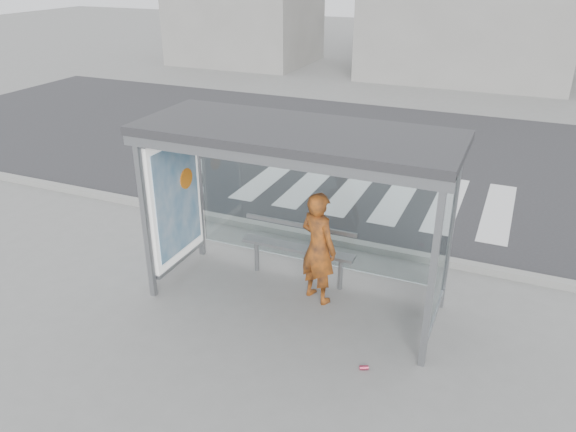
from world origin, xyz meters
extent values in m
plane|color=slate|center=(0.00, 0.00, 0.00)|extent=(80.00, 80.00, 0.00)
cube|color=#2C2C2E|center=(0.00, 7.00, 0.00)|extent=(30.00, 10.00, 0.01)
cube|color=gray|center=(0.00, 1.95, 0.06)|extent=(30.00, 0.18, 0.12)
cube|color=silver|center=(-2.50, 4.50, 0.00)|extent=(0.55, 3.00, 0.00)
cube|color=silver|center=(-1.50, 4.50, 0.00)|extent=(0.55, 3.00, 0.00)
cube|color=silver|center=(-0.50, 4.50, 0.00)|extent=(0.55, 3.00, 0.00)
cube|color=silver|center=(0.50, 4.50, 0.00)|extent=(0.55, 3.00, 0.00)
cube|color=silver|center=(1.50, 4.50, 0.00)|extent=(0.55, 3.00, 0.00)
cube|color=silver|center=(2.50, 4.50, 0.00)|extent=(0.55, 3.00, 0.00)
cube|color=gray|center=(-2.00, -0.70, 1.25)|extent=(0.08, 0.08, 2.50)
cube|color=gray|center=(2.00, -0.70, 1.25)|extent=(0.08, 0.08, 2.50)
cube|color=gray|center=(-2.00, 0.70, 1.25)|extent=(0.08, 0.08, 2.50)
cube|color=gray|center=(2.00, 0.70, 1.25)|extent=(0.08, 0.08, 2.50)
cube|color=#2D2D30|center=(0.00, 0.00, 2.56)|extent=(4.25, 1.65, 0.12)
cube|color=gray|center=(0.00, -0.76, 2.45)|extent=(4.25, 0.06, 0.18)
cube|color=white|center=(0.00, 0.70, 1.30)|extent=(3.80, 0.02, 2.00)
cube|color=white|center=(-2.00, 0.00, 1.30)|extent=(0.15, 1.25, 2.00)
cube|color=teal|center=(-1.92, 0.00, 1.30)|extent=(0.01, 1.10, 1.70)
cylinder|color=orange|center=(-1.91, 0.25, 1.55)|extent=(0.02, 0.32, 0.32)
cube|color=white|center=(2.00, 0.00, 1.30)|extent=(0.03, 1.25, 2.00)
cube|color=beige|center=(1.97, 0.05, 1.40)|extent=(0.03, 0.86, 1.16)
cube|color=gray|center=(0.00, 18.00, 2.50)|extent=(8.00, 5.00, 5.00)
imported|color=orange|center=(0.28, 0.19, 0.85)|extent=(0.73, 0.62, 1.70)
cube|color=slate|center=(-0.20, 0.57, 0.55)|extent=(1.81, 0.22, 0.05)
cylinder|color=slate|center=(-0.90, 0.57, 0.26)|extent=(0.07, 0.07, 0.53)
cylinder|color=slate|center=(0.51, 0.57, 0.26)|extent=(0.07, 0.07, 0.53)
cube|color=slate|center=(-0.20, 0.66, 0.91)|extent=(1.81, 0.04, 0.06)
cylinder|color=#C13856|center=(1.37, -1.07, 0.03)|extent=(0.12, 0.10, 0.06)
camera|label=1|loc=(2.67, -6.46, 4.64)|focal=35.00mm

